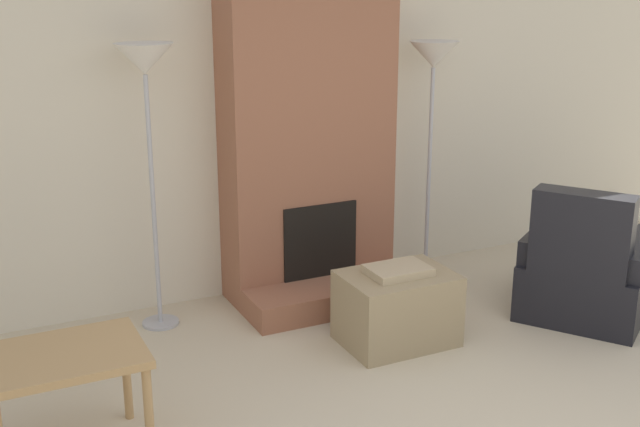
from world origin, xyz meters
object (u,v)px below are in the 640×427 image
floor_lamp_right (433,70)px  side_table (65,367)px  ottoman (397,307)px  floor_lamp_left (145,78)px  armchair (586,276)px

floor_lamp_right → side_table: bearing=-155.4°
side_table → ottoman: bearing=10.9°
side_table → floor_lamp_left: 1.91m
ottoman → side_table: bearing=-169.1°
floor_lamp_left → floor_lamp_right: (2.09, 0.00, -0.06)m
ottoman → side_table: side_table is taller
armchair → floor_lamp_right: size_ratio=0.67×
floor_lamp_left → floor_lamp_right: bearing=0.0°
side_table → floor_lamp_right: (2.87, 1.31, 1.10)m
ottoman → armchair: bearing=-7.5°
side_table → floor_lamp_left: bearing=59.2°
side_table → floor_lamp_right: floor_lamp_right is taller
ottoman → armchair: size_ratio=0.58×
ottoman → armchair: (1.38, -0.18, 0.04)m
ottoman → floor_lamp_right: 1.81m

